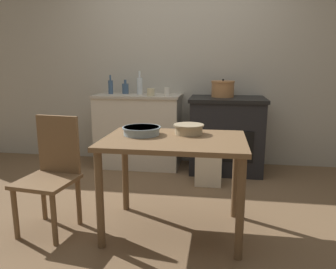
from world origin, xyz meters
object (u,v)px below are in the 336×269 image
bottle_mid_left (125,88)px  cup_center (151,92)px  chair (52,171)px  mixing_bowl_large (189,129)px  stove (226,134)px  bottle_far_left (140,85)px  stock_pot (223,89)px  flour_sack (208,169)px  mixing_bowl_small (141,130)px  cup_center_left (167,91)px  bottle_left (111,87)px  work_table (174,153)px

bottle_mid_left → cup_center: bottle_mid_left is taller
chair → mixing_bowl_large: bearing=20.6°
stove → chair: bearing=-129.3°
bottle_mid_left → bottle_far_left: bearing=-14.5°
cup_center → stock_pot: bearing=13.1°
stock_pot → mixing_bowl_large: stock_pot is taller
flour_sack → mixing_bowl_small: (-0.50, -0.97, 0.60)m
mixing_bowl_small → cup_center: 1.39m
stove → bottle_far_left: bottle_far_left is taller
chair → mixing_bowl_large: 1.11m
flour_sack → cup_center_left: size_ratio=3.54×
cup_center → flour_sack: bearing=-29.2°
bottle_left → bottle_mid_left: bearing=15.5°
stove → mixing_bowl_large: (-0.33, -1.42, 0.34)m
stove → cup_center: bearing=-171.2°
stock_pot → bottle_left: (-1.40, 0.03, 0.01)m
bottle_far_left → cup_center: bottle_far_left is taller
chair → cup_center: bearing=80.1°
stove → flour_sack: bearing=-109.7°
flour_sack → cup_center: bearing=150.8°
mixing_bowl_small → bottle_mid_left: 1.75m
stock_pot → flour_sack: bearing=-102.5°
work_table → mixing_bowl_large: (0.09, 0.16, 0.15)m
stock_pot → mixing_bowl_large: 1.52m
stove → stock_pot: 0.55m
bottle_left → bottle_mid_left: (0.18, 0.05, -0.02)m
work_table → flour_sack: 1.17m
chair → stock_pot: stock_pot is taller
flour_sack → mixing_bowl_large: size_ratio=1.48×
work_table → cup_center: size_ratio=11.51×
work_table → cup_center_left: 1.60m
chair → mixing_bowl_small: chair is taller
work_table → bottle_left: (-1.04, 1.67, 0.37)m
stove → work_table: (-0.42, -1.59, 0.18)m
stock_pot → cup_center: 0.86m
work_table → mixing_bowl_large: mixing_bowl_large is taller
mixing_bowl_large → bottle_far_left: size_ratio=0.83×
stove → cup_center_left: cup_center_left is taller
mixing_bowl_large → cup_center_left: cup_center_left is taller
mixing_bowl_large → bottle_left: (-1.13, 1.51, 0.21)m
mixing_bowl_small → mixing_bowl_large: bearing=13.0°
stove → bottle_left: 1.56m
mixing_bowl_large → bottle_far_left: bearing=116.5°
mixing_bowl_small → bottle_far_left: (-0.39, 1.59, 0.24)m
bottle_mid_left → mixing_bowl_small: bearing=-70.1°
chair → bottle_far_left: bottle_far_left is taller
mixing_bowl_large → bottle_mid_left: 1.83m
bottle_far_left → bottle_left: bottle_far_left is taller
cup_center_left → mixing_bowl_large: bearing=-74.3°
bottle_far_left → work_table: bearing=-68.4°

